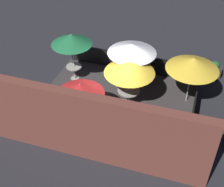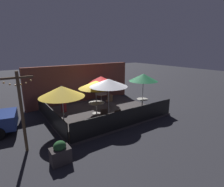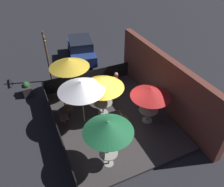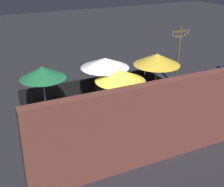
{
  "view_description": "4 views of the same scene",
  "coord_description": "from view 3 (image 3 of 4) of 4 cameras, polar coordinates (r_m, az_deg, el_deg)",
  "views": [
    {
      "loc": [
        -3.08,
        10.12,
        9.22
      ],
      "look_at": [
        -0.01,
        0.53,
        1.1
      ],
      "focal_mm": 50.0,
      "sensor_mm": 36.0,
      "label": 1
    },
    {
      "loc": [
        -5.65,
        -9.38,
        4.16
      ],
      "look_at": [
        0.67,
        -0.2,
        1.26
      ],
      "focal_mm": 28.0,
      "sensor_mm": 36.0,
      "label": 2
    },
    {
      "loc": [
        7.54,
        -3.36,
        7.89
      ],
      "look_at": [
        -0.46,
        0.27,
        1.3
      ],
      "focal_mm": 35.0,
      "sensor_mm": 36.0,
      "label": 3
    },
    {
      "loc": [
        5.13,
        10.61,
        6.58
      ],
      "look_at": [
        -0.11,
        -0.15,
        1.3
      ],
      "focal_mm": 50.0,
      "sensor_mm": 36.0,
      "label": 4
    }
  ],
  "objects": [
    {
      "name": "ground_plane",
      "position": [
        11.42,
        -0.27,
        -6.8
      ],
      "size": [
        60.0,
        60.0,
        0.0
      ],
      "primitive_type": "plane",
      "color": "#26262B"
    },
    {
      "name": "patio_deck",
      "position": [
        11.38,
        -0.27,
        -6.58
      ],
      "size": [
        6.81,
        5.63,
        0.12
      ],
      "color": "#383333",
      "rests_on": "ground_plane"
    },
    {
      "name": "building_wall",
      "position": [
        11.79,
        13.35,
        2.82
      ],
      "size": [
        8.41,
        0.36,
        2.94
      ],
      "color": "brown",
      "rests_on": "ground_plane"
    },
    {
      "name": "fence_front",
      "position": [
        10.51,
        -14.35,
        -8.55
      ],
      "size": [
        6.61,
        0.05,
        0.95
      ],
      "color": "black",
      "rests_on": "patio_deck"
    },
    {
      "name": "fence_side_left",
      "position": [
        13.54,
        -6.13,
        4.09
      ],
      "size": [
        0.05,
        5.43,
        0.95
      ],
      "color": "black",
      "rests_on": "patio_deck"
    },
    {
      "name": "patio_umbrella_0",
      "position": [
        7.84,
        -1.01,
        -8.6
      ],
      "size": [
        1.89,
        1.89,
        2.42
      ],
      "color": "#B2B2B7",
      "rests_on": "patio_deck"
    },
    {
      "name": "patio_umbrella_1",
      "position": [
        10.47,
        -2.55,
        2.71
      ],
      "size": [
        2.14,
        2.14,
        2.13
      ],
      "color": "#B2B2B7",
      "rests_on": "patio_deck"
    },
    {
      "name": "patio_umbrella_2",
      "position": [
        10.2,
        10.11,
        0.41
      ],
      "size": [
        1.9,
        1.9,
        2.03
      ],
      "color": "#B2B2B7",
      "rests_on": "patio_deck"
    },
    {
      "name": "patio_umbrella_3",
      "position": [
        12.2,
        -11.21,
        7.92
      ],
      "size": [
        2.23,
        2.23,
        2.26
      ],
      "color": "#B2B2B7",
      "rests_on": "patio_deck"
    },
    {
      "name": "patio_umbrella_4",
      "position": [
        9.88,
        -8.11,
        1.87
      ],
      "size": [
        2.16,
        2.16,
        2.38
      ],
      "color": "#B2B2B7",
      "rests_on": "patio_deck"
    },
    {
      "name": "dining_table_0",
      "position": [
        9.07,
        -0.89,
        -15.79
      ],
      "size": [
        0.75,
        0.75,
        0.71
      ],
      "color": "#9E998E",
      "rests_on": "patio_deck"
    },
    {
      "name": "dining_table_1",
      "position": [
        11.26,
        -2.37,
        -2.8
      ],
      "size": [
        0.97,
        0.97,
        0.73
      ],
      "color": "#9E998E",
      "rests_on": "patio_deck"
    },
    {
      "name": "dining_table_2",
      "position": [
        10.96,
        9.43,
        -4.73
      ],
      "size": [
        0.94,
        0.94,
        0.72
      ],
      "color": "#9E998E",
      "rests_on": "patio_deck"
    },
    {
      "name": "patio_chair_0",
      "position": [
        11.34,
        -11.47,
        -3.69
      ],
      "size": [
        0.5,
        0.5,
        0.95
      ],
      "rotation": [
        0.0,
        0.0,
        1.27
      ],
      "color": "#4C3828",
      "rests_on": "patio_deck"
    },
    {
      "name": "patio_chair_1",
      "position": [
        10.57,
        2.77,
        -6.47
      ],
      "size": [
        0.45,
        0.45,
        0.94
      ],
      "rotation": [
        0.0,
        0.0,
        1.45
      ],
      "color": "#4C3828",
      "rests_on": "patio_deck"
    },
    {
      "name": "patio_chair_2",
      "position": [
        10.9,
        -12.77,
        -6.13
      ],
      "size": [
        0.4,
        0.4,
        0.9
      ],
      "rotation": [
        0.0,
        0.0,
        1.58
      ],
      "color": "#4C3828",
      "rests_on": "patio_deck"
    },
    {
      "name": "patron_0",
      "position": [
        12.92,
        1.06,
        2.97
      ],
      "size": [
        0.45,
        0.45,
        1.22
      ],
      "rotation": [
        0.0,
        0.0,
        5.2
      ],
      "color": "maroon",
      "rests_on": "patio_deck"
    },
    {
      "name": "planter_box",
      "position": [
        13.76,
        -21.32,
        1.1
      ],
      "size": [
        0.72,
        0.51,
        0.9
      ],
      "color": "#332D2D",
      "rests_on": "ground_plane"
    },
    {
      "name": "light_post",
      "position": [
        13.88,
        -16.62,
        9.72
      ],
      "size": [
        1.1,
        0.12,
        3.34
      ],
      "color": "brown",
      "rests_on": "ground_plane"
    },
    {
      "name": "parked_car_0",
      "position": [
        16.59,
        -8.12,
        11.43
      ],
      "size": [
        4.28,
        2.41,
        1.62
      ],
      "rotation": [
        0.0,
        0.0,
        -0.18
      ],
      "color": "navy",
      "rests_on": "ground_plane"
    }
  ]
}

